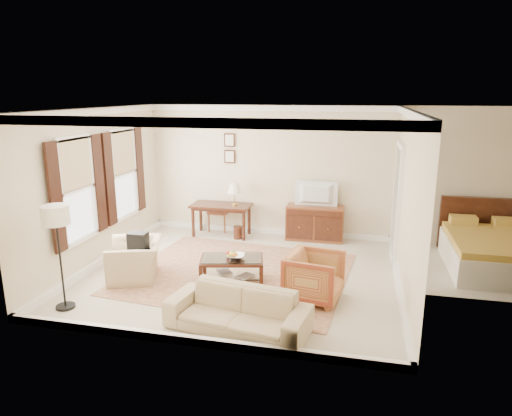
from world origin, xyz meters
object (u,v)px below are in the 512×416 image
at_px(writing_desk, 221,209).
at_px(sideboard, 315,223).
at_px(striped_armchair, 314,274).
at_px(sofa, 238,304).
at_px(tv, 316,186).
at_px(coffee_table, 232,263).
at_px(club_armchair, 135,254).

height_order(writing_desk, sideboard, sideboard).
height_order(striped_armchair, sofa, striped_armchair).
xyz_separation_m(tv, sofa, (-0.62, -4.16, -0.82)).
height_order(sideboard, sofa, sideboard).
bearing_deg(striped_armchair, sideboard, 15.17).
relative_size(striped_armchair, sofa, 0.43).
bearing_deg(sideboard, coffee_table, -113.26).
bearing_deg(striped_armchair, tv, 15.20).
relative_size(club_armchair, sofa, 0.52).
bearing_deg(club_armchair, writing_desk, 143.61).
xyz_separation_m(writing_desk, sideboard, (2.09, 0.16, -0.23)).
relative_size(tv, striped_armchair, 1.05).
bearing_deg(sofa, tv, 91.38).
height_order(sideboard, striped_armchair, striped_armchair).
xyz_separation_m(striped_armchair, sofa, (-0.92, -1.17, -0.04)).
xyz_separation_m(writing_desk, sofa, (1.47, -4.02, -0.23)).
relative_size(coffee_table, club_armchair, 1.15).
height_order(tv, club_armchair, tv).
height_order(writing_desk, striped_armchair, striped_armchair).
distance_m(tv, coffee_table, 2.99).
relative_size(coffee_table, sofa, 0.60).
distance_m(coffee_table, striped_armchair, 1.48).
xyz_separation_m(sideboard, sofa, (-0.62, -4.18, -0.00)).
bearing_deg(coffee_table, sofa, -71.39).
distance_m(writing_desk, tv, 2.18).
relative_size(tv, club_armchair, 0.87).
xyz_separation_m(writing_desk, coffee_table, (0.95, -2.49, -0.27)).
distance_m(sideboard, club_armchair, 4.01).
height_order(coffee_table, sofa, sofa).
distance_m(tv, sofa, 4.29).
height_order(sideboard, tv, tv).
bearing_deg(club_armchair, sofa, 37.81).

